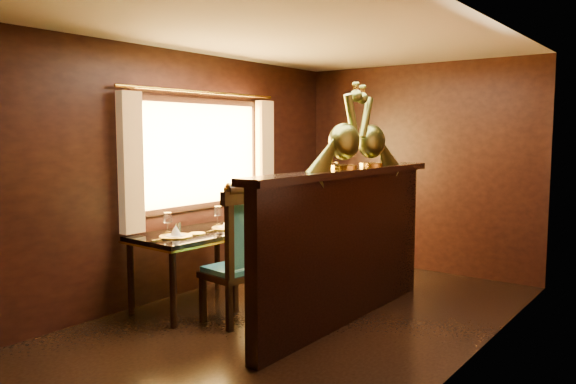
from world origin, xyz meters
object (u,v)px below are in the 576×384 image
peacock_left (344,125)px  peacock_right (372,127)px  dining_table (197,239)px  chair_left (240,250)px  chair_right (320,223)px

peacock_left → peacock_right: peacock_left is taller
dining_table → peacock_left: 1.80m
dining_table → peacock_right: size_ratio=1.71×
chair_left → chair_right: size_ratio=0.92×
dining_table → chair_right: size_ratio=0.92×
chair_left → peacock_left: (0.69, 0.57, 1.08)m
dining_table → chair_left: chair_left is taller
dining_table → peacock_left: size_ratio=1.67×
chair_left → chair_right: chair_right is taller
dining_table → peacock_left: bearing=19.4°
peacock_left → chair_left: bearing=-140.4°
chair_left → peacock_right: size_ratio=1.71×
chair_right → peacock_left: bearing=-49.7°
chair_right → peacock_right: 1.32m
dining_table → peacock_right: 1.96m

